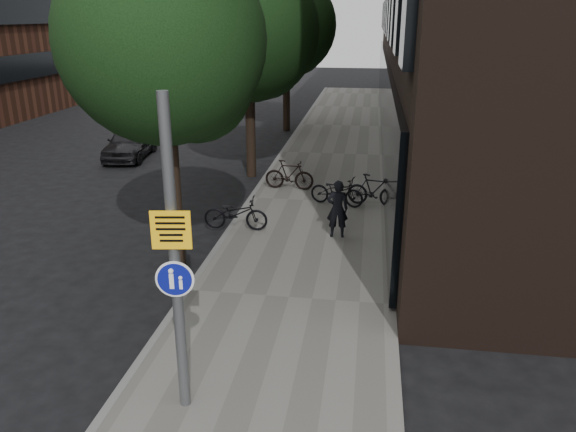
% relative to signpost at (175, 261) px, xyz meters
% --- Properties ---
extents(ground, '(120.00, 120.00, 0.00)m').
position_rel_signpost_xyz_m(ground, '(0.84, 0.35, -2.53)').
color(ground, black).
rests_on(ground, ground).
extents(sidewalk, '(4.50, 60.00, 0.12)m').
position_rel_signpost_xyz_m(sidewalk, '(1.09, 10.35, -2.47)').
color(sidewalk, slate).
rests_on(sidewalk, ground).
extents(curb_edge, '(0.15, 60.00, 0.13)m').
position_rel_signpost_xyz_m(curb_edge, '(-1.16, 10.35, -2.47)').
color(curb_edge, slate).
rests_on(curb_edge, ground).
extents(street_tree_near, '(4.40, 4.40, 7.50)m').
position_rel_signpost_xyz_m(street_tree_near, '(-1.69, 4.99, 2.57)').
color(street_tree_near, black).
rests_on(street_tree_near, ground).
extents(street_tree_mid, '(5.00, 5.00, 7.80)m').
position_rel_signpost_xyz_m(street_tree_mid, '(-1.69, 13.49, 2.58)').
color(street_tree_mid, black).
rests_on(street_tree_mid, ground).
extents(street_tree_far, '(5.00, 5.00, 7.80)m').
position_rel_signpost_xyz_m(street_tree_far, '(-1.69, 22.49, 2.58)').
color(street_tree_far, black).
rests_on(street_tree_far, ground).
extents(signpost, '(0.55, 0.16, 4.78)m').
position_rel_signpost_xyz_m(signpost, '(0.00, 0.00, 0.00)').
color(signpost, '#595B5E').
rests_on(signpost, sidewalk).
extents(pedestrian, '(0.61, 0.43, 1.58)m').
position_rel_signpost_xyz_m(pedestrian, '(1.87, 7.31, -1.62)').
color(pedestrian, black).
rests_on(pedestrian, sidewalk).
extents(parked_bike_facade_near, '(1.86, 1.11, 0.92)m').
position_rel_signpost_xyz_m(parked_bike_facade_near, '(1.70, 10.00, -1.95)').
color(parked_bike_facade_near, black).
rests_on(parked_bike_facade_near, sidewalk).
extents(parked_bike_facade_far, '(1.76, 0.86, 1.02)m').
position_rel_signpost_xyz_m(parked_bike_facade_far, '(2.84, 10.08, -1.91)').
color(parked_bike_facade_far, black).
rests_on(parked_bike_facade_far, sidewalk).
extents(parked_bike_curb_near, '(1.81, 0.67, 0.94)m').
position_rel_signpost_xyz_m(parked_bike_curb_near, '(-0.96, 7.44, -1.94)').
color(parked_bike_curb_near, black).
rests_on(parked_bike_curb_near, sidewalk).
extents(parked_bike_curb_far, '(1.73, 0.61, 1.02)m').
position_rel_signpost_xyz_m(parked_bike_curb_far, '(-0.03, 11.48, -1.90)').
color(parked_bike_curb_far, black).
rests_on(parked_bike_curb_far, sidewalk).
extents(parked_car_near, '(2.02, 4.09, 1.34)m').
position_rel_signpost_xyz_m(parked_car_near, '(-7.49, 15.47, -1.86)').
color(parked_car_near, black).
rests_on(parked_car_near, ground).
extents(parked_car_mid, '(1.22, 3.26, 1.06)m').
position_rel_signpost_xyz_m(parked_car_mid, '(-7.17, 23.69, -2.00)').
color(parked_car_mid, maroon).
rests_on(parked_car_mid, ground).
extents(parked_car_far, '(2.19, 4.39, 1.22)m').
position_rel_signpost_xyz_m(parked_car_far, '(-9.19, 29.35, -1.92)').
color(parked_car_far, black).
rests_on(parked_car_far, ground).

